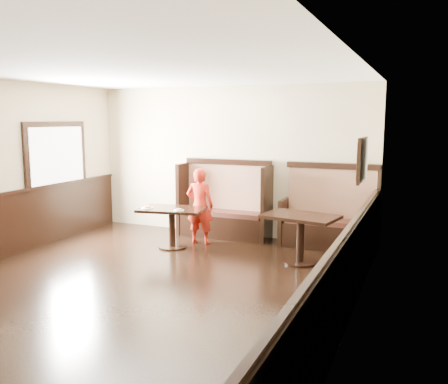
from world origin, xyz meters
The scene contains 9 objects.
ground centered at (0.00, 0.00, 0.00)m, with size 7.00×7.00×0.00m, color black.
room_shell centered at (-0.30, 0.28, 0.67)m, with size 7.00×7.00×7.00m.
booth_main centered at (0.00, 3.30, 0.53)m, with size 1.75×0.72×1.45m.
booth_neighbor centered at (1.95, 3.29, 0.48)m, with size 1.65×0.72×1.45m.
table_main centered at (-0.52, 2.19, 0.53)m, with size 1.19×0.86×0.69m.
table_neighbor centered at (1.72, 2.18, 0.56)m, with size 1.19×0.89×0.75m.
child centered at (-0.21, 2.64, 0.67)m, with size 0.49×0.32×1.35m, color red.
pizza_plate_left centered at (-0.89, 2.01, 0.71)m, with size 0.21×0.21×0.04m.
pizza_plate_right centered at (-0.30, 2.04, 0.70)m, with size 0.18×0.18×0.03m.
Camera 1 is at (3.43, -4.74, 2.19)m, focal length 38.00 mm.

